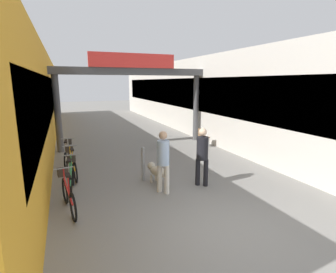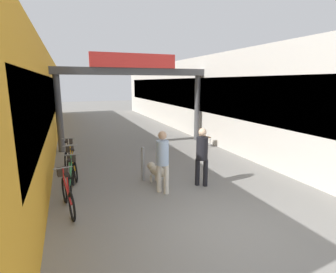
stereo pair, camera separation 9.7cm
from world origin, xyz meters
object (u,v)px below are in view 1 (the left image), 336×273
at_px(pedestrian_with_dog, 163,158).
at_px(bicycle_red_nearest, 68,193).
at_px(pedestrian_companion, 202,153).
at_px(bicycle_silver_farthest, 68,154).
at_px(cafe_chair_wood_nearer, 203,136).
at_px(dog_on_leash, 157,171).
at_px(bicycle_orange_third, 72,164).
at_px(bollard_post_metal, 143,163).
at_px(bicycle_green_second, 71,176).

xyz_separation_m(pedestrian_with_dog, bicycle_red_nearest, (-2.49, -0.10, -0.57)).
relative_size(pedestrian_companion, bicycle_silver_farthest, 1.03).
height_order(pedestrian_companion, bicycle_silver_farthest, pedestrian_companion).
height_order(bicycle_red_nearest, cafe_chair_wood_nearer, bicycle_red_nearest).
distance_m(dog_on_leash, bicycle_silver_farthest, 3.75).
relative_size(bicycle_orange_third, bollard_post_metal, 1.55).
bearing_deg(bollard_post_metal, cafe_chair_wood_nearer, 38.84).
height_order(pedestrian_companion, bicycle_green_second, pedestrian_companion).
height_order(pedestrian_with_dog, bicycle_silver_farthest, pedestrian_with_dog).
bearing_deg(cafe_chair_wood_nearer, bollard_post_metal, -141.16).
distance_m(bicycle_orange_third, bicycle_silver_farthest, 1.25).
xyz_separation_m(bicycle_silver_farthest, cafe_chair_wood_nearer, (6.02, 0.67, 0.10)).
relative_size(dog_on_leash, bicycle_silver_farthest, 0.51).
relative_size(dog_on_leash, bollard_post_metal, 0.80).
height_order(pedestrian_with_dog, bollard_post_metal, pedestrian_with_dog).
distance_m(pedestrian_companion, bicycle_silver_farthest, 5.09).
height_order(dog_on_leash, bicycle_orange_third, bicycle_orange_third).
distance_m(dog_on_leash, bicycle_red_nearest, 2.70).
relative_size(bicycle_green_second, bicycle_silver_farthest, 1.00).
bearing_deg(bollard_post_metal, pedestrian_companion, -34.97).
height_order(pedestrian_companion, dog_on_leash, pedestrian_companion).
xyz_separation_m(dog_on_leash, bicycle_orange_third, (-2.38, 1.56, 0.05)).
xyz_separation_m(pedestrian_with_dog, bicycle_silver_farthest, (-2.42, 3.55, -0.57)).
bearing_deg(pedestrian_with_dog, bicycle_red_nearest, -177.79).
relative_size(pedestrian_with_dog, dog_on_leash, 2.02).
xyz_separation_m(pedestrian_with_dog, cafe_chair_wood_nearer, (3.60, 4.22, -0.47)).
bearing_deg(bicycle_orange_third, bollard_post_metal, -30.05).
distance_m(pedestrian_companion, bollard_post_metal, 1.89).
height_order(bicycle_green_second, bicycle_orange_third, same).
height_order(bicycle_red_nearest, bicycle_silver_farthest, same).
bearing_deg(dog_on_leash, bicycle_orange_third, 146.69).
bearing_deg(cafe_chair_wood_nearer, pedestrian_with_dog, -130.46).
xyz_separation_m(bicycle_orange_third, cafe_chair_wood_nearer, (5.90, 1.91, 0.10)).
distance_m(pedestrian_companion, bicycle_red_nearest, 3.78).
height_order(bicycle_red_nearest, bicycle_green_second, same).
distance_m(dog_on_leash, bicycle_orange_third, 2.84).
xyz_separation_m(bicycle_red_nearest, bicycle_silver_farthest, (0.07, 3.64, 0.00)).
height_order(bicycle_red_nearest, bollard_post_metal, bollard_post_metal).
height_order(pedestrian_companion, bollard_post_metal, pedestrian_companion).
bearing_deg(cafe_chair_wood_nearer, bicycle_orange_third, -162.03).
height_order(dog_on_leash, bicycle_silver_farthest, bicycle_silver_farthest).
xyz_separation_m(pedestrian_with_dog, bollard_post_metal, (-0.25, 1.12, -0.46)).
relative_size(bicycle_orange_third, cafe_chair_wood_nearer, 1.89).
distance_m(pedestrian_with_dog, pedestrian_companion, 1.25).
bearing_deg(dog_on_leash, bicycle_green_second, 171.53).
bearing_deg(bicycle_green_second, bicycle_red_nearest, -95.68).
xyz_separation_m(bicycle_silver_farthest, bollard_post_metal, (2.17, -2.43, 0.11)).
bearing_deg(bollard_post_metal, bicycle_silver_farthest, 131.75).
bearing_deg(bicycle_orange_third, bicycle_red_nearest, -94.41).
xyz_separation_m(bollard_post_metal, cafe_chair_wood_nearer, (3.85, 3.10, -0.01)).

